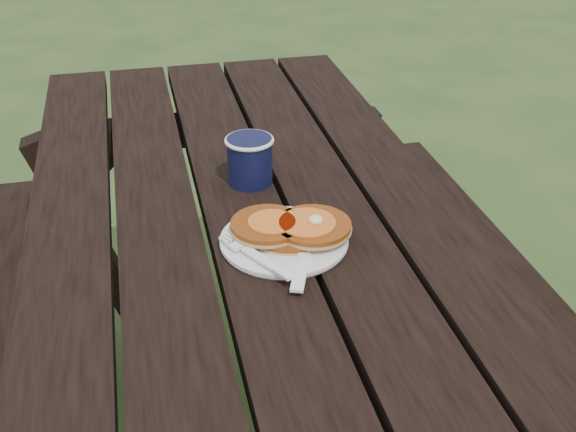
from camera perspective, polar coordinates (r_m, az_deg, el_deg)
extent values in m
cube|color=black|center=(1.21, -2.65, -2.58)|extent=(0.75, 1.80, 0.04)
cube|color=black|center=(1.56, 18.35, -9.19)|extent=(0.25, 1.80, 0.04)
cylinder|color=white|center=(1.18, -0.31, -2.01)|extent=(0.21, 0.21, 0.01)
cylinder|color=#8E3F10|center=(1.18, 0.13, -1.29)|extent=(0.12, 0.12, 0.01)
cylinder|color=#8E3F10|center=(1.18, -1.66, -0.73)|extent=(0.12, 0.12, 0.01)
cylinder|color=#8E3F10|center=(1.17, 2.00, -0.80)|extent=(0.12, 0.12, 0.01)
cylinder|color=#CC5F1D|center=(1.17, 1.54, -0.50)|extent=(0.09, 0.09, 0.00)
ellipsoid|color=#F4E59E|center=(1.17, 2.20, -0.30)|extent=(0.02, 0.02, 0.01)
cube|color=white|center=(1.13, 1.25, -3.28)|extent=(0.08, 0.18, 0.00)
cylinder|color=black|center=(1.35, -3.03, 4.40)|extent=(0.08, 0.08, 0.09)
torus|color=white|center=(1.33, -3.08, 6.00)|extent=(0.09, 0.09, 0.01)
cylinder|color=black|center=(1.33, -3.08, 5.92)|extent=(0.07, 0.07, 0.01)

